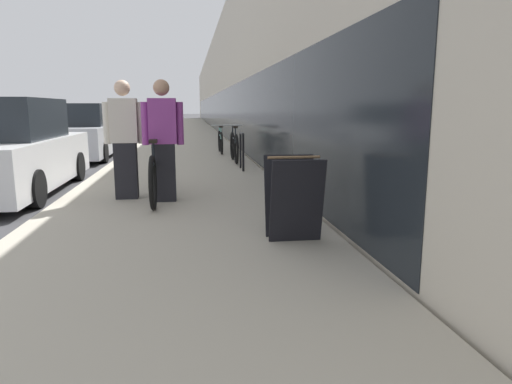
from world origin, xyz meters
TOP-DOWN VIEW (x-y plane):
  - sidewalk_slab at (5.46, 21.00)m, footprint 3.67×70.00m
  - storefront_facade at (12.33, 29.00)m, footprint 10.01×70.00m
  - tandem_bicycle at (5.16, 1.78)m, footprint 0.52×2.73m
  - person_rider at (5.28, 1.44)m, footprint 0.61×0.24m
  - person_bystander at (4.69, 1.72)m, footprint 0.61×0.24m
  - bike_rack_hoop at (6.84, 4.78)m, footprint 0.05×0.60m
  - cruiser_bike_nearest at (6.83, 6.36)m, footprint 0.52×1.80m
  - cruiser_bike_middle at (6.63, 8.74)m, footprint 0.52×1.63m
  - sandwich_board_sign at (6.76, -0.83)m, footprint 0.56×0.56m
  - parked_sedan_curbside at (2.49, 3.13)m, footprint 1.84×4.57m
  - vintage_roadster_curbside at (2.44, 9.02)m, footprint 1.89×4.61m

SIDE VIEW (x-z plane):
  - sidewalk_slab at x=5.46m, z-range 0.00..0.13m
  - cruiser_bike_middle at x=6.63m, z-range 0.06..0.92m
  - cruiser_bike_nearest at x=6.83m, z-range 0.05..1.00m
  - tandem_bicycle at x=5.16m, z-range 0.05..1.01m
  - sandwich_board_sign at x=6.76m, z-range 0.13..1.03m
  - bike_rack_hoop at x=6.84m, z-range 0.22..1.06m
  - vintage_roadster_curbside at x=2.44m, z-range -0.08..1.56m
  - parked_sedan_curbside at x=2.49m, z-range -0.09..1.60m
  - person_rider at x=5.28m, z-range 0.13..1.94m
  - person_bystander at x=4.69m, z-range 0.13..1.94m
  - storefront_facade at x=12.33m, z-range -0.01..5.99m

